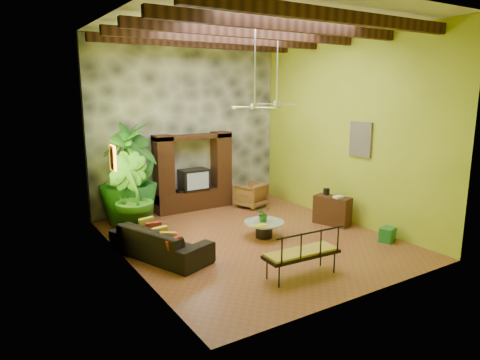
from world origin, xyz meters
TOP-DOWN VIEW (x-y plane):
  - ground at (0.00, 0.00)m, footprint 7.00×7.00m
  - ceiling at (0.00, 0.00)m, footprint 6.00×7.00m
  - back_wall at (0.00, 3.50)m, footprint 6.00×0.02m
  - left_wall at (-3.00, 0.00)m, footprint 0.02×7.00m
  - right_wall at (3.00, 0.00)m, footprint 0.02×7.00m
  - stone_accent_wall at (0.00, 3.44)m, footprint 5.98×0.10m
  - ceiling_beams at (0.00, 0.00)m, footprint 5.95×5.36m
  - entertainment_center at (0.00, 3.14)m, footprint 2.40×0.55m
  - ceiling_fan_front at (-0.20, -0.40)m, footprint 1.28×1.28m
  - ceiling_fan_back at (1.60, 1.20)m, footprint 1.28×1.28m
  - wall_art_mask at (-2.96, 1.00)m, footprint 0.06×0.32m
  - wall_art_painting at (2.96, -0.60)m, footprint 0.06×0.70m
  - sofa at (-2.30, 0.08)m, footprint 1.71×2.52m
  - wicker_armchair at (1.60, 2.44)m, footprint 1.03×1.04m
  - tall_plant_a at (-1.99, 2.48)m, footprint 1.74×1.59m
  - tall_plant_b at (-2.42, 1.62)m, footprint 1.37×1.45m
  - tall_plant_c at (-2.12, 2.75)m, footprint 1.78×1.78m
  - coffee_table at (0.31, -0.09)m, footprint 0.98×0.98m
  - centerpiece_plant at (0.31, -0.05)m, footprint 0.40×0.36m
  - yellow_tray at (0.06, -0.30)m, footprint 0.28×0.21m
  - iron_bench at (-0.37, -2.37)m, footprint 1.57×0.63m
  - side_console at (2.47, -0.20)m, footprint 0.72×1.05m
  - green_bin at (2.65, -1.88)m, footprint 0.46×0.39m

SIDE VIEW (x-z plane):
  - ground at x=0.00m, z-range 0.00..0.00m
  - green_bin at x=2.65m, z-range 0.00..0.34m
  - coffee_table at x=0.31m, z-range 0.06..0.46m
  - sofa at x=-2.30m, z-range 0.00..0.69m
  - wicker_armchair at x=1.60m, z-range 0.00..0.75m
  - side_console at x=2.47m, z-range 0.00..0.77m
  - yellow_tray at x=0.06m, z-range 0.40..0.43m
  - iron_bench at x=-0.37m, z-range 0.25..0.82m
  - centerpiece_plant at x=0.31m, z-range 0.40..0.78m
  - entertainment_center at x=0.00m, z-range -0.18..2.12m
  - tall_plant_b at x=-2.42m, z-range 0.00..2.09m
  - tall_plant_c at x=-2.12m, z-range 0.00..2.70m
  - tall_plant_a at x=-1.99m, z-range 0.00..2.74m
  - wall_art_mask at x=-2.96m, z-range 1.83..2.38m
  - wall_art_painting at x=2.96m, z-range 1.85..2.75m
  - back_wall at x=0.00m, z-range 0.00..5.00m
  - left_wall at x=-3.00m, z-range 0.00..5.00m
  - right_wall at x=3.00m, z-range 0.00..5.00m
  - stone_accent_wall at x=0.00m, z-range 0.01..4.99m
  - ceiling_fan_front at x=-0.20m, z-range 2.47..4.33m
  - ceiling_fan_back at x=1.60m, z-range 2.47..4.33m
  - ceiling_beams at x=0.00m, z-range 4.67..4.89m
  - ceiling at x=0.00m, z-range 4.99..5.01m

